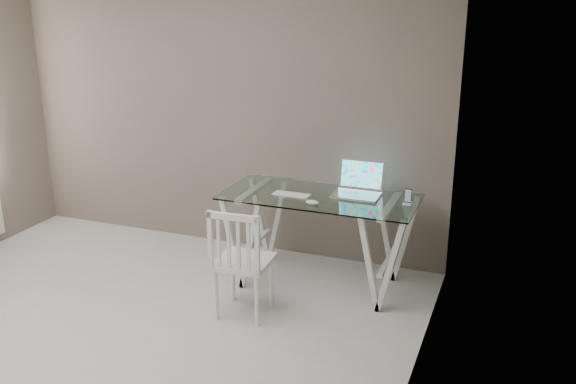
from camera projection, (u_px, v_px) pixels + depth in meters
name	position (u px, v px, depth m)	size (l,w,h in m)	color
room	(31.00, 96.00, 3.52)	(4.50, 4.52, 2.71)	#B9B6B1
desk	(319.00, 239.00, 5.05)	(1.50, 0.70, 0.75)	silver
chair	(240.00, 258.00, 4.51)	(0.40, 0.40, 0.84)	white
laptop	(359.00, 186.00, 4.97)	(0.36, 0.31, 0.25)	silver
keyboard	(291.00, 195.00, 4.95)	(0.31, 0.13, 0.01)	silver
mouse	(312.00, 202.00, 4.74)	(0.10, 0.06, 0.03)	silver
phone_dock	(408.00, 200.00, 4.74)	(0.06, 0.06, 0.12)	white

